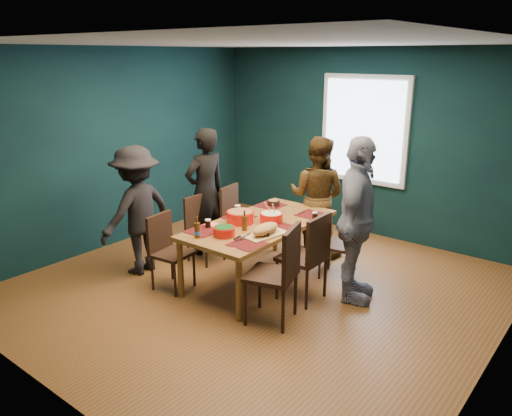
% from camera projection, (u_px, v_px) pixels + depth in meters
% --- Properties ---
extents(room, '(5.01, 5.01, 2.71)m').
position_uv_depth(room, '(273.00, 168.00, 5.59)').
color(room, brown).
rests_on(room, ground).
extents(dining_table, '(0.98, 1.93, 0.73)m').
position_uv_depth(dining_table, '(260.00, 228.00, 5.78)').
color(dining_table, '#94612C').
rests_on(dining_table, floor).
extents(chair_left_far, '(0.46, 0.46, 0.90)m').
position_uv_depth(chair_left_far, '(236.00, 214.00, 6.75)').
color(chair_left_far, black).
rests_on(chair_left_far, floor).
extents(chair_left_mid, '(0.39, 0.39, 0.86)m').
position_uv_depth(chair_left_mid, '(201.00, 223.00, 6.45)').
color(chair_left_mid, black).
rests_on(chair_left_mid, floor).
extents(chair_left_near, '(0.43, 0.43, 0.87)m').
position_uv_depth(chair_left_near, '(167.00, 245.00, 5.68)').
color(chair_left_near, black).
rests_on(chair_left_near, floor).
extents(chair_right_far, '(0.44, 0.44, 0.84)m').
position_uv_depth(chair_right_far, '(345.00, 240.00, 5.90)').
color(chair_right_far, black).
rests_on(chair_right_far, floor).
extents(chair_right_mid, '(0.45, 0.45, 0.99)m').
position_uv_depth(chair_right_mid, '(309.00, 251.00, 5.33)').
color(chair_right_mid, black).
rests_on(chair_right_mid, floor).
extents(chair_right_near, '(0.57, 0.57, 1.02)m').
position_uv_depth(chair_right_near, '(280.00, 267.00, 4.88)').
color(chair_right_near, black).
rests_on(chair_right_near, floor).
extents(person_far_left, '(0.49, 0.67, 1.70)m').
position_uv_depth(person_far_left, '(205.00, 192.00, 6.61)').
color(person_far_left, black).
rests_on(person_far_left, floor).
extents(person_back, '(0.89, 0.76, 1.59)m').
position_uv_depth(person_back, '(317.00, 196.00, 6.59)').
color(person_back, black).
rests_on(person_back, floor).
extents(person_right, '(0.77, 1.15, 1.81)m').
position_uv_depth(person_right, '(357.00, 221.00, 5.27)').
color(person_right, silver).
rests_on(person_right, floor).
extents(person_near_left, '(0.62, 1.04, 1.58)m').
position_uv_depth(person_near_left, '(137.00, 211.00, 6.01)').
color(person_near_left, black).
rests_on(person_near_left, floor).
extents(bowl_salad, '(0.33, 0.33, 0.14)m').
position_uv_depth(bowl_salad, '(240.00, 216.00, 5.76)').
color(bowl_salad, red).
rests_on(bowl_salad, dining_table).
extents(bowl_dumpling, '(0.27, 0.27, 0.25)m').
position_uv_depth(bowl_dumpling, '(271.00, 217.00, 5.77)').
color(bowl_dumpling, red).
rests_on(bowl_dumpling, dining_table).
extents(bowl_herbs, '(0.24, 0.24, 0.10)m').
position_uv_depth(bowl_herbs, '(224.00, 231.00, 5.33)').
color(bowl_herbs, red).
rests_on(bowl_herbs, dining_table).
extents(cutting_board, '(0.32, 0.62, 0.13)m').
position_uv_depth(cutting_board, '(265.00, 230.00, 5.34)').
color(cutting_board, tan).
rests_on(cutting_board, dining_table).
extents(small_bowl, '(0.16, 0.16, 0.07)m').
position_uv_depth(small_bowl, '(274.00, 202.00, 6.42)').
color(small_bowl, black).
rests_on(small_bowl, dining_table).
extents(beer_bottle_a, '(0.06, 0.06, 0.23)m').
position_uv_depth(beer_bottle_a, '(197.00, 230.00, 5.27)').
color(beer_bottle_a, '#4D2C0D').
rests_on(beer_bottle_a, dining_table).
extents(beer_bottle_b, '(0.06, 0.06, 0.23)m').
position_uv_depth(beer_bottle_b, '(245.00, 223.00, 5.49)').
color(beer_bottle_b, '#4D2C0D').
rests_on(beer_bottle_b, dining_table).
extents(cola_glass_a, '(0.07, 0.07, 0.09)m').
position_uv_depth(cola_glass_a, '(208.00, 223.00, 5.59)').
color(cola_glass_a, black).
rests_on(cola_glass_a, dining_table).
extents(cola_glass_b, '(0.07, 0.07, 0.10)m').
position_uv_depth(cola_glass_b, '(267.00, 233.00, 5.28)').
color(cola_glass_b, black).
rests_on(cola_glass_b, dining_table).
extents(cola_glass_c, '(0.07, 0.07, 0.09)m').
position_uv_depth(cola_glass_c, '(315.00, 215.00, 5.86)').
color(cola_glass_c, black).
rests_on(cola_glass_c, dining_table).
extents(cola_glass_d, '(0.07, 0.07, 0.10)m').
position_uv_depth(cola_glass_d, '(238.00, 209.00, 6.10)').
color(cola_glass_d, black).
rests_on(cola_glass_d, dining_table).
extents(napkin_a, '(0.13, 0.13, 0.00)m').
position_uv_depth(napkin_a, '(286.00, 228.00, 5.57)').
color(napkin_a, '#FB6E69').
rests_on(napkin_a, dining_table).
extents(napkin_b, '(0.16, 0.16, 0.00)m').
position_uv_depth(napkin_b, '(211.00, 225.00, 5.69)').
color(napkin_b, '#FB6E69').
rests_on(napkin_b, dining_table).
extents(napkin_c, '(0.17, 0.17, 0.00)m').
position_uv_depth(napkin_c, '(240.00, 247.00, 5.04)').
color(napkin_c, '#FB6E69').
rests_on(napkin_c, dining_table).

